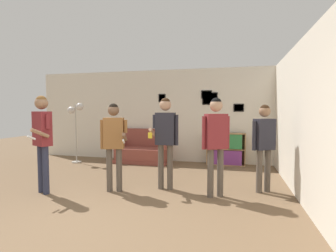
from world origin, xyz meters
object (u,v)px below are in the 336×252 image
object	(u,v)px
couch	(143,152)
person_spectator_far_right	(264,139)
person_watcher_holding_cup	(165,133)
person_player_foreground_left	(42,133)
bookshelf	(226,149)
floor_lamp	(76,116)
drinking_cup	(225,131)
person_spectator_near_bookshelf	(216,136)
person_player_foreground_center	(114,138)

from	to	relation	value
couch	person_spectator_far_right	distance (m)	3.80
couch	person_watcher_holding_cup	distance (m)	2.81
person_player_foreground_left	bookshelf	bearing A→B (deg)	46.74
couch	floor_lamp	xyz separation A→B (m)	(-1.85, -0.54, 1.04)
couch	drinking_cup	world-z (taller)	drinking_cup
person_spectator_far_right	bookshelf	bearing A→B (deg)	108.10
person_spectator_far_right	couch	bearing A→B (deg)	145.73
bookshelf	drinking_cup	distance (m)	0.50
couch	person_spectator_near_bookshelf	world-z (taller)	person_spectator_near_bookshelf
person_player_foreground_left	drinking_cup	distance (m)	4.57
couch	bookshelf	distance (m)	2.35
couch	person_player_foreground_left	xyz separation A→B (m)	(-0.80, -3.15, 0.80)
floor_lamp	person_spectator_near_bookshelf	world-z (taller)	person_spectator_near_bookshelf
person_player_foreground_center	person_spectator_far_right	xyz separation A→B (m)	(2.69, 0.63, -0.02)
person_watcher_holding_cup	person_spectator_near_bookshelf	world-z (taller)	person_watcher_holding_cup
drinking_cup	person_player_foreground_left	bearing A→B (deg)	-132.99
person_watcher_holding_cup	drinking_cup	xyz separation A→B (m)	(1.02, 2.56, -0.14)
bookshelf	person_player_foreground_left	world-z (taller)	person_player_foreground_left
floor_lamp	person_player_foreground_center	xyz separation A→B (m)	(2.26, -2.20, -0.35)
floor_lamp	drinking_cup	size ratio (longest dim) A/B	16.19
person_player_foreground_left	person_watcher_holding_cup	bearing A→B (deg)	20.47
person_player_foreground_left	person_spectator_near_bookshelf	size ratio (longest dim) A/B	1.03
floor_lamp	drinking_cup	distance (m)	4.25
floor_lamp	person_spectator_near_bookshelf	xyz separation A→B (m)	(4.11, -2.05, -0.29)
bookshelf	person_spectator_near_bookshelf	xyz separation A→B (m)	(-0.09, -2.78, 0.63)
couch	person_spectator_far_right	xyz separation A→B (m)	(3.09, -2.11, 0.68)
bookshelf	person_player_foreground_left	xyz separation A→B (m)	(-3.14, -3.34, 0.66)
floor_lamp	person_watcher_holding_cup	bearing A→B (deg)	-30.21
person_player_foreground_left	person_spectator_far_right	xyz separation A→B (m)	(3.90, 1.04, -0.12)
floor_lamp	person_player_foreground_left	bearing A→B (deg)	-68.10
person_spectator_near_bookshelf	drinking_cup	size ratio (longest dim) A/B	16.29
person_player_foreground_center	person_watcher_holding_cup	size ratio (longest dim) A/B	0.94
couch	person_player_foreground_center	world-z (taller)	person_player_foreground_center
person_player_foreground_center	person_spectator_far_right	size ratio (longest dim) A/B	1.01
person_player_foreground_center	bookshelf	bearing A→B (deg)	56.52
bookshelf	person_watcher_holding_cup	distance (m)	2.84
person_spectator_far_right	person_watcher_holding_cup	bearing A→B (deg)	-171.71
person_player_foreground_center	person_spectator_far_right	distance (m)	2.76
person_spectator_near_bookshelf	person_spectator_far_right	size ratio (longest dim) A/B	1.07
person_player_foreground_center	person_spectator_far_right	world-z (taller)	person_player_foreground_center
bookshelf	person_player_foreground_center	xyz separation A→B (m)	(-1.94, -2.93, 0.56)
person_player_foreground_center	couch	bearing A→B (deg)	98.41
person_watcher_holding_cup	person_spectator_far_right	size ratio (longest dim) A/B	1.08
couch	floor_lamp	bearing A→B (deg)	-163.83
person_watcher_holding_cup	floor_lamp	bearing A→B (deg)	149.79
person_player_foreground_left	person_player_foreground_center	distance (m)	1.28
floor_lamp	person_player_foreground_center	bearing A→B (deg)	-44.24
person_watcher_holding_cup	person_player_foreground_center	bearing A→B (deg)	-157.44
person_watcher_holding_cup	person_spectator_far_right	xyz separation A→B (m)	(1.80, 0.26, -0.10)
couch	floor_lamp	distance (m)	2.20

